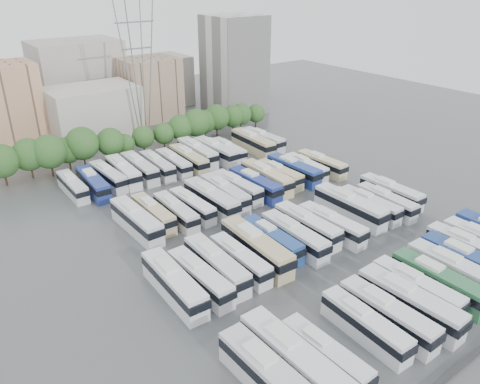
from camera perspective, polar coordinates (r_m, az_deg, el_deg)
ground at (r=73.69m, az=4.42°, el=-4.26°), size 220.00×220.00×0.00m
parapet at (r=57.76m, az=27.23°, el=-16.68°), size 56.00×0.50×0.50m
tree_line at (r=103.35m, az=-12.24°, el=6.84°), size 65.32×7.90×8.52m
city_buildings at (r=128.06m, az=-20.07°, el=10.99°), size 102.00×35.00×20.00m
apartment_tower at (r=132.81m, az=-0.70°, el=15.21°), size 14.00×14.00×26.00m
electricity_pylon at (r=109.07m, az=-12.36°, el=15.46°), size 9.00×6.91×33.83m
bus_r0_s0 at (r=46.93m, az=3.72°, el=-21.66°), size 3.13×13.02×4.07m
bus_r0_s1 at (r=48.51m, az=6.58°, el=-19.68°), size 3.19×13.67×4.28m
bus_r0_s2 at (r=50.07m, az=10.38°, el=-18.93°), size 2.66×10.86×3.39m
bus_r0_s4 at (r=54.12m, az=15.01°, el=-15.37°), size 2.89×11.44×3.56m
bus_r0_s5 at (r=55.95m, az=17.55°, el=-14.04°), size 2.73×12.17×3.81m
bus_r0_s6 at (r=58.23m, az=19.97°, el=-12.55°), size 3.31×13.03×4.06m
bus_r0_s7 at (r=61.14m, az=20.75°, el=-10.93°), size 2.84×11.69×3.65m
bus_r0_s8 at (r=63.16m, az=23.05°, el=-9.98°), size 2.69×12.32×3.86m
bus_r0_s9 at (r=65.45m, az=24.87°, el=-8.93°), size 2.93×13.06×4.09m
bus_r0_s10 at (r=68.08m, az=26.01°, el=-7.82°), size 2.84×12.87×4.04m
bus_r0_s11 at (r=71.50m, az=26.21°, el=-6.34°), size 2.88×12.22×3.82m
bus_r1_s0 at (r=58.38m, az=-8.08°, el=-10.96°), size 3.20×12.90×4.02m
bus_r1_s1 at (r=59.26m, az=-4.91°, el=-10.35°), size 2.87×11.85×3.70m
bus_r1_s2 at (r=61.20m, az=-2.90°, el=-8.86°), size 3.09×12.57×3.92m
bus_r1_s3 at (r=62.47m, az=0.02°, el=-8.26°), size 2.50×11.24×3.52m
bus_r1_s4 at (r=64.45m, az=1.99°, el=-6.73°), size 3.53×13.74×4.28m
bus_r1_s5 at (r=66.93m, az=3.91°, el=-5.79°), size 2.65×11.50×3.60m
bus_r1_s6 at (r=67.77m, az=6.64°, el=-5.36°), size 2.90×12.35×3.86m
bus_r1_s7 at (r=70.79m, az=8.19°, el=-4.05°), size 2.73×12.17×3.81m
bus_r1_s8 at (r=71.73m, az=11.13°, el=-3.92°), size 3.10×11.94×3.72m
bus_r1_s10 at (r=77.22m, az=13.25°, el=-1.72°), size 3.03×13.38×4.19m
bus_r1_s11 at (r=79.18m, az=15.49°, el=-1.52°), size 2.63×11.45×3.58m
bus_r1_s12 at (r=81.07m, az=17.40°, el=-1.14°), size 2.88×11.40×3.55m
bus_r1_s13 at (r=84.55m, az=17.92°, el=-0.03°), size 2.66×11.94×3.74m
bus_r2_s1 at (r=72.89m, az=-12.50°, el=-3.41°), size 3.10×12.93×4.04m
bus_r2_s2 at (r=75.01m, az=-10.56°, el=-2.56°), size 2.50×11.34×3.56m
bus_r2_s3 at (r=74.89m, az=-7.82°, el=-2.40°), size 2.71×11.40×3.56m
bus_r2_s4 at (r=76.68m, az=-5.84°, el=-1.65°), size 2.70×10.93×3.41m
bus_r2_s5 at (r=77.87m, az=-3.52°, el=-0.85°), size 3.04×13.04×4.08m
bus_r2_s6 at (r=80.07m, az=-1.90°, el=-0.11°), size 3.16×12.54×3.91m
bus_r2_s7 at (r=82.43m, az=-0.36°, el=0.59°), size 3.12×11.82×3.67m
bus_r2_s8 at (r=83.34m, az=1.85°, el=0.93°), size 2.98×12.37×3.86m
bus_r2_s9 at (r=86.06m, az=3.27°, el=1.78°), size 3.11×12.88×4.02m
bus_r2_s10 at (r=88.25m, az=4.83°, el=2.17°), size 2.71×11.23×3.50m
bus_r2_s11 at (r=90.03m, az=6.56°, el=2.72°), size 3.21×12.70×3.95m
bus_r2_s12 at (r=92.30m, az=8.06°, el=3.02°), size 2.85×10.87×3.38m
bus_r2_s13 at (r=94.04m, az=9.90°, el=3.39°), size 2.93×11.57×3.60m
bus_r3_s0 at (r=88.30m, az=-19.72°, el=0.67°), size 2.43×10.93×3.42m
bus_r3_s1 at (r=87.91m, az=-17.48°, el=1.01°), size 3.11×12.05×3.75m
bus_r3_s2 at (r=90.36m, az=-15.79°, el=1.87°), size 3.11×11.69×3.63m
bus_r3_s3 at (r=91.44m, az=-14.04°, el=2.44°), size 3.23×12.46×3.88m
bus_r3_s4 at (r=92.43m, az=-12.12°, el=2.90°), size 3.01×12.49×3.90m
bus_r3_s5 at (r=93.27m, az=-10.05°, el=3.21°), size 2.96×11.70×3.65m
bus_r3_s6 at (r=94.13m, az=-8.11°, el=3.54°), size 2.82×11.50×3.59m
bus_r3_s7 at (r=95.23m, az=-6.27°, el=3.99°), size 3.11×12.42×3.87m
bus_r3_s8 at (r=98.52m, az=-5.23°, el=4.83°), size 3.26×13.00×4.05m
bus_r3_s9 at (r=98.84m, az=-2.95°, el=4.99°), size 3.25×13.09×4.08m
bus_r3_s10 at (r=100.25m, az=-1.44°, el=5.12°), size 2.90×11.10×3.45m
bus_r3_s12 at (r=103.76m, az=1.59°, el=6.04°), size 3.46×13.40×4.17m
bus_r3_s13 at (r=106.18m, az=2.80°, el=6.39°), size 3.21×12.44×3.87m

